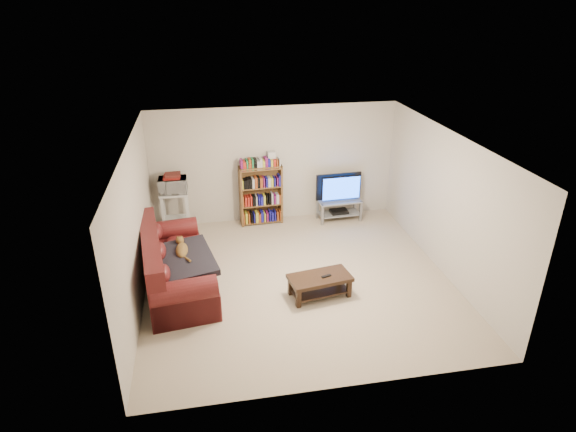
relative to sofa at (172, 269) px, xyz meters
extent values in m
plane|color=beige|center=(2.05, -0.12, -0.34)|extent=(5.00, 5.00, 0.00)
plane|color=white|center=(2.05, -0.12, 2.06)|extent=(5.00, 5.00, 0.00)
plane|color=beige|center=(2.05, 2.38, 0.86)|extent=(5.00, 0.00, 5.00)
plane|color=beige|center=(2.05, -2.62, 0.86)|extent=(5.00, 0.00, 5.00)
plane|color=beige|center=(-0.45, -0.12, 0.86)|extent=(0.00, 5.00, 5.00)
plane|color=beige|center=(4.55, -0.12, 0.86)|extent=(0.00, 5.00, 5.00)
cube|color=#581617|center=(0.09, 0.01, -0.12)|extent=(1.29, 2.41, 0.44)
cube|color=#581617|center=(-0.27, -0.04, 0.16)|extent=(0.56, 2.31, 0.96)
cube|color=#581617|center=(0.23, -1.01, -0.06)|extent=(0.97, 0.36, 0.56)
cube|color=#581617|center=(-0.05, 1.03, -0.06)|extent=(0.97, 0.36, 0.56)
cube|color=black|center=(0.21, -0.13, 0.23)|extent=(1.12, 1.32, 0.19)
cube|color=black|center=(2.29, -0.65, -0.02)|extent=(1.04, 0.64, 0.06)
cube|color=black|center=(2.29, -0.65, -0.24)|extent=(0.93, 0.57, 0.03)
cube|color=black|center=(1.90, -0.90, -0.19)|extent=(0.08, 0.08, 0.29)
cube|color=black|center=(2.74, -0.76, -0.19)|extent=(0.08, 0.08, 0.29)
cube|color=black|center=(1.84, -0.54, -0.19)|extent=(0.08, 0.08, 0.29)
cube|color=black|center=(2.69, -0.40, -0.19)|extent=(0.08, 0.08, 0.29)
cube|color=black|center=(2.39, -0.68, 0.02)|extent=(0.16, 0.09, 0.02)
cube|color=#999EA3|center=(3.36, 2.03, 0.10)|extent=(0.92, 0.45, 0.03)
cube|color=#999EA3|center=(3.36, 2.03, -0.19)|extent=(0.88, 0.43, 0.02)
cube|color=gray|center=(2.95, 1.83, -0.11)|extent=(0.05, 0.05, 0.45)
cube|color=gray|center=(3.79, 1.88, -0.11)|extent=(0.05, 0.05, 0.45)
cube|color=gray|center=(2.94, 2.18, -0.11)|extent=(0.05, 0.05, 0.45)
cube|color=gray|center=(3.78, 2.22, -0.11)|extent=(0.05, 0.05, 0.45)
imported|color=black|center=(3.36, 2.03, 0.39)|extent=(0.97, 0.18, 0.56)
cube|color=black|center=(3.36, 2.03, -0.15)|extent=(0.37, 0.27, 0.06)
cube|color=brown|center=(1.32, 2.15, 0.29)|extent=(0.06, 0.27, 1.25)
cube|color=brown|center=(2.15, 2.20, 0.29)|extent=(0.06, 0.27, 1.25)
cube|color=brown|center=(1.73, 2.18, 0.90)|extent=(0.88, 0.32, 0.03)
cube|color=maroon|center=(1.54, 2.16, 0.95)|extent=(0.26, 0.21, 0.07)
cube|color=silver|center=(0.01, 2.03, 0.51)|extent=(0.55, 0.40, 0.04)
cube|color=silver|center=(0.01, 2.03, -0.04)|extent=(0.49, 0.36, 0.03)
cube|color=silver|center=(-0.23, 1.88, 0.07)|extent=(0.05, 0.05, 0.83)
cube|color=silver|center=(0.24, 1.87, 0.07)|extent=(0.05, 0.05, 0.83)
cube|color=silver|center=(-0.22, 2.19, 0.07)|extent=(0.05, 0.05, 0.83)
cube|color=silver|center=(0.24, 2.19, 0.07)|extent=(0.05, 0.05, 0.83)
imported|color=silver|center=(0.01, 2.03, 0.67)|extent=(0.54, 0.37, 0.30)
cube|color=maroon|center=(0.01, 2.03, 0.85)|extent=(0.32, 0.28, 0.05)
camera|label=1|loc=(0.66, -6.89, 4.04)|focal=30.00mm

